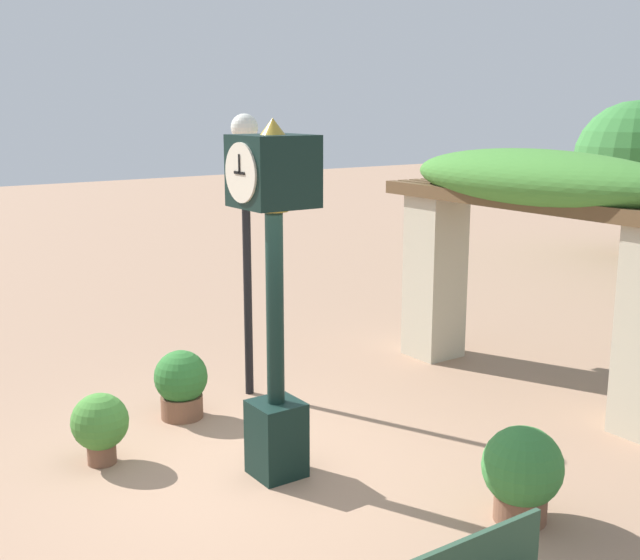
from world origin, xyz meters
The scene contains 7 objects.
ground_plane centered at (0.00, 0.00, 0.00)m, with size 60.00×60.00×0.00m, color #9E7A60.
pedestal_clock centered at (0.25, 0.21, 1.96)m, with size 0.63×0.68×3.34m.
pergola centered at (0.00, 3.98, 2.11)m, with size 4.63×1.23×2.95m.
potted_plant_near_left centered at (-1.58, 0.07, 0.41)m, with size 0.60×0.60×0.78m.
potted_plant_near_right centered at (-0.94, -1.08, 0.40)m, with size 0.56×0.56×0.71m.
potted_plant_far_left centered at (2.16, 1.45, 0.44)m, with size 0.69×0.69×0.83m.
lamp_post centered at (-1.82, 1.08, 2.36)m, with size 0.31×0.31×3.36m.
Camera 1 is at (6.31, -3.48, 3.45)m, focal length 45.00 mm.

